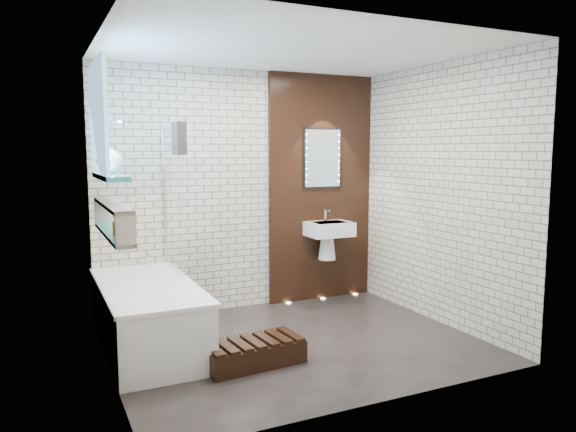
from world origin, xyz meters
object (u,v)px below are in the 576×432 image
bath_screen (173,199)px  bathtub (148,316)px  led_mirror (323,158)px  walnut_step (253,354)px  washbasin (329,234)px

bath_screen → bathtub: bearing=-128.9°
led_mirror → walnut_step: 2.64m
washbasin → walnut_step: size_ratio=0.71×
bath_screen → walnut_step: size_ratio=1.71×
bathtub → bath_screen: 1.14m
led_mirror → washbasin: bearing=-90.0°
bath_screen → led_mirror: 1.89m
led_mirror → walnut_step: size_ratio=0.86×
bathtub → led_mirror: 2.68m
bathtub → walnut_step: bearing=-47.0°
bathtub → walnut_step: (0.70, -0.75, -0.20)m
led_mirror → bathtub: bearing=-160.2°
bathtub → bath_screen: bearing=51.1°
washbasin → led_mirror: (0.00, 0.16, 0.86)m
bathtub → bath_screen: (0.35, 0.44, 0.99)m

